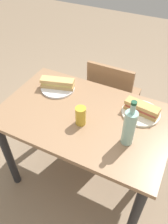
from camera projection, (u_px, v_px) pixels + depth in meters
The scene contains 11 objects.
ground_plane at pixel (84, 176), 1.98m from camera, with size 8.00×8.00×0.00m, color #8C755B.
dining_table at pixel (84, 128), 1.55m from camera, with size 1.12×0.70×0.75m.
chair_far at pixel (112, 97), 2.00m from camera, with size 0.40×0.40×0.86m.
plate_near at pixel (58, 88), 1.66m from camera, with size 0.25×0.25×0.01m, color white.
baguette_sandwich_near at pixel (57, 83), 1.63m from camera, with size 0.25×0.14×0.07m.
knife_near at pixel (58, 82), 1.69m from camera, with size 0.16×0.10×0.01m.
plate_far at pixel (141, 113), 1.46m from camera, with size 0.25×0.25×0.01m, color silver.
baguette_sandwich_far at pixel (142, 108), 1.43m from camera, with size 0.23×0.10×0.07m.
knife_far at pixel (143, 106), 1.49m from camera, with size 0.18×0.06×0.01m.
water_bottle at pixel (129, 127), 1.22m from camera, with size 0.07×0.07×0.30m.
beer_glass at pixel (81, 116), 1.36m from camera, with size 0.07×0.07×0.12m, color gold.
Camera 1 is at (0.47, -0.95, 1.77)m, focal length 36.05 mm.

